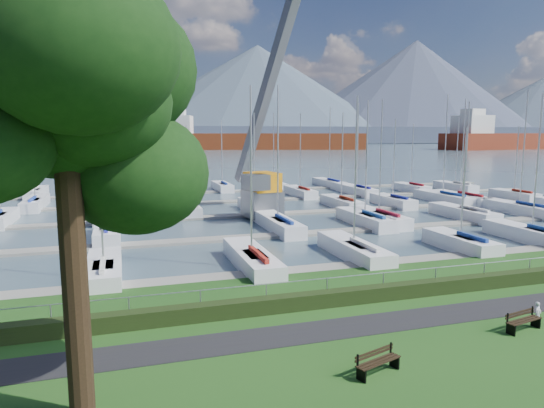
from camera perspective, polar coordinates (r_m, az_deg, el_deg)
name	(u,v)px	position (r m, az deg, el deg)	size (l,w,h in m)	color
path	(377,324)	(21.55, 12.26, -13.58)	(160.00, 2.00, 0.04)	black
water	(140,148)	(280.61, -15.29, 6.42)	(800.00, 540.00, 0.20)	#465B67
hedge	(350,296)	(23.57, 9.13, -10.65)	(80.00, 0.70, 0.70)	black
fence	(346,276)	(23.65, 8.75, -8.42)	(0.04, 0.04, 80.00)	gray
foothill	(136,135)	(350.46, -15.76, 7.79)	(900.00, 80.00, 12.00)	#3E475B
mountains	(140,85)	(427.04, -15.26, 13.34)	(1190.00, 360.00, 115.00)	#3F4A5C
docks	(230,216)	(48.09, -4.95, -1.46)	(90.00, 41.60, 0.25)	slate
bench_left	(377,362)	(17.39, 12.30, -17.68)	(1.84, 0.95, 0.85)	black
bench_right	(523,321)	(22.72, 27.42, -12.09)	(1.85, 0.77, 0.85)	black
person	(538,310)	(23.95, 28.81, -10.90)	(0.38, 0.25, 1.03)	silver
tree	(89,101)	(14.14, -20.76, 11.27)	(7.62, 8.34, 12.34)	black
crane	(263,160)	(47.79, -1.05, 5.21)	(6.54, 13.20, 22.35)	slate
cargo_ship_mid	(245,142)	(239.84, -3.14, 7.34)	(108.41, 45.30, 21.50)	maroon
cargo_ship_east	(509,141)	(270.22, 26.09, 6.68)	(81.78, 23.64, 21.50)	maroon
sailboat_fleet	(202,158)	(50.74, -8.24, 5.38)	(75.13, 49.50, 12.99)	navy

